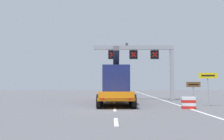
# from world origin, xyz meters

# --- Properties ---
(ground) EXTENTS (112.00, 112.00, 0.00)m
(ground) POSITION_xyz_m (0.00, 0.00, 0.00)
(ground) COLOR #5B5B60
(lane_markings) EXTENTS (0.20, 43.59, 0.01)m
(lane_markings) POSITION_xyz_m (0.50, 14.49, 0.01)
(lane_markings) COLOR silver
(lane_markings) RESTS_ON ground
(edge_line_right) EXTENTS (0.20, 63.00, 0.01)m
(edge_line_right) POSITION_xyz_m (6.20, 12.00, 0.01)
(edge_line_right) COLOR silver
(edge_line_right) RESTS_ON ground
(overhead_lane_gantry) EXTENTS (9.75, 0.90, 6.74)m
(overhead_lane_gantry) POSITION_xyz_m (4.19, 10.32, 5.10)
(overhead_lane_gantry) COLOR #9EA0A5
(overhead_lane_gantry) RESTS_ON ground
(heavy_haul_truck_orange) EXTENTS (3.15, 14.09, 5.30)m
(heavy_haul_truck_orange) POSITION_xyz_m (0.73, 7.78, 1.99)
(heavy_haul_truck_orange) COLOR orange
(heavy_haul_truck_orange) RESTS_ON ground
(exit_sign_yellow) EXTENTS (1.59, 0.15, 2.83)m
(exit_sign_yellow) POSITION_xyz_m (8.48, 2.43, 2.15)
(exit_sign_yellow) COLOR #9EA0A5
(exit_sign_yellow) RESTS_ON ground
(tourist_info_sign_brown) EXTENTS (1.38, 0.15, 2.09)m
(tourist_info_sign_brown) POSITION_xyz_m (8.24, 5.42, 1.58)
(tourist_info_sign_brown) COLOR #9EA0A5
(tourist_info_sign_brown) RESTS_ON ground
(crash_barrier_striped) EXTENTS (1.05, 0.62, 0.90)m
(crash_barrier_striped) POSITION_xyz_m (6.10, 0.28, 0.45)
(crash_barrier_striped) COLOR red
(crash_barrier_striped) RESTS_ON ground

